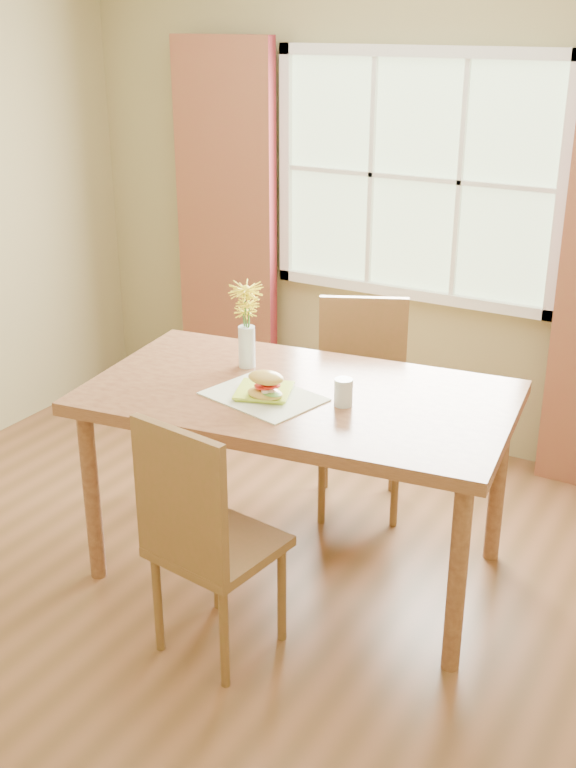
% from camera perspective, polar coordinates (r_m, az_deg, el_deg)
% --- Properties ---
extents(room, '(4.24, 3.84, 2.74)m').
position_cam_1_polar(room, '(3.33, -4.34, 5.73)').
color(room, brown).
rests_on(room, ground).
extents(window, '(1.62, 0.06, 1.32)m').
position_cam_1_polar(window, '(4.92, 8.10, 12.83)').
color(window, '#BBDCA6').
rests_on(window, room).
extents(curtain_left, '(0.65, 0.08, 2.20)m').
position_cam_1_polar(curtain_left, '(5.45, -3.93, 9.63)').
color(curtain_left, maroon).
rests_on(curtain_left, room).
extents(dining_table, '(1.86, 1.20, 0.85)m').
position_cam_1_polar(dining_table, '(3.76, 0.69, -1.72)').
color(dining_table, '#8E5D36').
rests_on(dining_table, room).
extents(chair_near, '(0.47, 0.47, 1.01)m').
position_cam_1_polar(chair_near, '(3.34, -5.50, -9.37)').
color(chair_near, brown).
rests_on(chair_near, room).
extents(chair_far, '(0.57, 0.57, 1.04)m').
position_cam_1_polar(chair_far, '(4.43, 4.66, -0.69)').
color(chair_far, brown).
rests_on(chair_far, room).
extents(placemat, '(0.51, 0.43, 0.01)m').
position_cam_1_polar(placemat, '(3.67, -1.57, -0.80)').
color(placemat, beige).
rests_on(placemat, dining_table).
extents(plate, '(0.28, 0.28, 0.01)m').
position_cam_1_polar(plate, '(3.69, -1.53, -0.54)').
color(plate, '#B8DD37').
rests_on(plate, placemat).
extents(croissant_sandwich, '(0.17, 0.12, 0.12)m').
position_cam_1_polar(croissant_sandwich, '(3.60, -1.42, -0.08)').
color(croissant_sandwich, '#EFC351').
rests_on(croissant_sandwich, plate).
extents(water_glass, '(0.08, 0.08, 0.11)m').
position_cam_1_polar(water_glass, '(3.58, 3.54, -0.57)').
color(water_glass, silver).
rests_on(water_glass, dining_table).
extents(flower_vase, '(0.16, 0.16, 0.38)m').
position_cam_1_polar(flower_vase, '(3.91, -2.65, 4.39)').
color(flower_vase, silver).
rests_on(flower_vase, dining_table).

